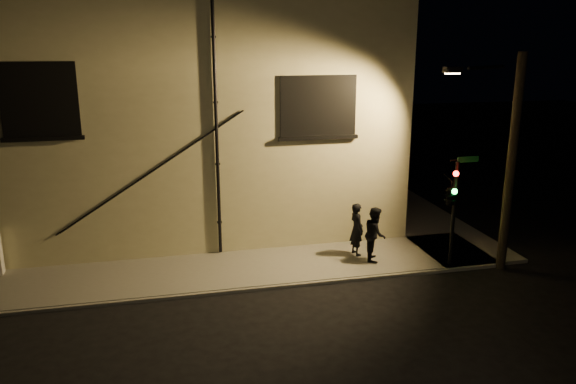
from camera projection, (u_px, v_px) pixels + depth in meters
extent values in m
plane|color=black|center=(292.00, 286.00, 16.74)|extent=(90.00, 90.00, 0.00)
cube|color=slate|center=(187.00, 274.00, 17.48)|extent=(20.00, 3.00, 0.12)
cube|color=slate|center=(389.00, 199.00, 25.67)|extent=(3.00, 16.00, 0.12)
cube|color=beige|center=(172.00, 111.00, 23.43)|extent=(16.00, 12.00, 8.50)
cube|color=black|center=(166.00, 0.00, 22.28)|extent=(16.20, 12.20, 0.30)
cube|color=black|center=(39.00, 100.00, 16.60)|extent=(2.20, 0.10, 2.20)
cube|color=black|center=(39.00, 100.00, 16.61)|extent=(1.98, 0.05, 1.98)
cube|color=black|center=(318.00, 106.00, 18.59)|extent=(2.60, 0.10, 2.00)
cube|color=#A5B28C|center=(318.00, 106.00, 18.60)|extent=(2.38, 0.05, 1.78)
cylinder|color=black|center=(217.00, 130.00, 17.97)|extent=(0.11, 0.11, 8.30)
cylinder|color=black|center=(149.00, 173.00, 17.85)|extent=(5.96, 0.04, 3.75)
cylinder|color=black|center=(152.00, 171.00, 17.87)|extent=(5.96, 0.04, 3.75)
imported|color=black|center=(357.00, 229.00, 18.70)|extent=(0.53, 0.71, 1.79)
imported|color=black|center=(375.00, 234.00, 18.25)|extent=(0.93, 1.04, 1.78)
cylinder|color=black|center=(454.00, 214.00, 17.72)|extent=(0.12, 0.12, 3.37)
imported|color=black|center=(451.00, 193.00, 17.37)|extent=(0.93, 2.07, 0.82)
sphere|color=#FF140C|center=(456.00, 174.00, 17.03)|extent=(0.17, 0.17, 0.17)
sphere|color=#14FF3F|center=(455.00, 191.00, 17.18)|extent=(0.17, 0.17, 0.17)
cube|color=#0C4C1E|center=(468.00, 159.00, 17.34)|extent=(0.70, 0.03, 0.18)
cylinder|color=black|center=(511.00, 165.00, 17.19)|extent=(0.28, 0.28, 6.79)
cylinder|color=black|center=(486.00, 67.00, 16.77)|extent=(1.73, 0.95, 0.10)
cube|color=black|center=(453.00, 70.00, 17.13)|extent=(0.55, 0.28, 0.18)
cube|color=#FFC672|center=(452.00, 73.00, 17.16)|extent=(0.42, 0.20, 0.04)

